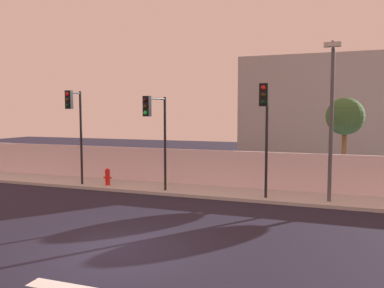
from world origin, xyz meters
The scene contains 10 objects.
ground_plane centered at (0.00, 0.00, 0.00)m, with size 80.00×80.00×0.00m, color #1F1C2C.
sidewalk centered at (0.00, 8.20, 0.07)m, with size 36.00×2.40×0.15m, color #B1B1B1.
perimeter_wall centered at (0.00, 9.49, 1.05)m, with size 36.00×0.18×1.80m, color silver.
traffic_light_left centered at (-6.59, 7.08, 3.62)m, with size 0.35×1.13×4.78m.
traffic_light_center centered at (-2.02, 6.80, 3.40)m, with size 0.52×1.60×4.43m.
traffic_light_right centered at (2.96, 6.79, 3.69)m, with size 0.35×1.69×4.85m.
street_lamp_curbside centered at (5.51, 7.46, 3.93)m, with size 0.60×2.01×6.31m.
fire_hydrant centered at (-5.16, 7.73, 0.61)m, with size 0.44×0.26×0.86m.
roadside_tree_leftmost centered at (6.15, 11.08, 3.61)m, with size 1.82×1.82×4.58m.
low_building_distant centered at (4.05, 23.49, 4.07)m, with size 10.88×6.00×8.13m, color #A3A3A3.
Camera 1 is at (5.53, -9.23, 3.86)m, focal length 36.30 mm.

